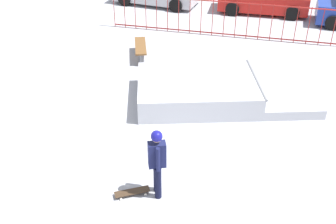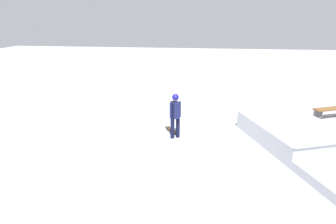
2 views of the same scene
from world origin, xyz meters
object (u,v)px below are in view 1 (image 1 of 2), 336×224
object	(u,v)px
skater	(157,159)
skateboard	(132,192)
skate_ramp	(212,91)
park_bench	(141,48)

from	to	relation	value
skater	skateboard	size ratio (longest dim) A/B	2.23
skate_ramp	skater	world-z (taller)	skater
skate_ramp	park_bench	size ratio (longest dim) A/B	3.66
skate_ramp	park_bench	distance (m)	3.94
skater	skateboard	distance (m)	1.10
skater	park_bench	size ratio (longest dim) A/B	1.06
skater	skateboard	xyz separation A→B (m)	(-0.54, -0.21, -0.93)
skate_ramp	skateboard	bearing A→B (deg)	-119.99
park_bench	skateboard	bearing A→B (deg)	-70.57
skateboard	park_bench	size ratio (longest dim) A/B	0.47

